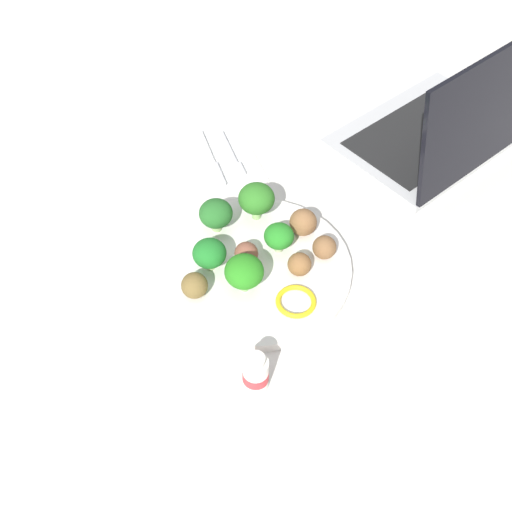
{
  "coord_description": "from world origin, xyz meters",
  "views": [
    {
      "loc": [
        0.57,
        -0.17,
        0.73
      ],
      "look_at": [
        0.0,
        0.0,
        0.04
      ],
      "focal_mm": 44.88,
      "sensor_mm": 36.0,
      "label": 1
    }
  ],
  "objects_px": {
    "yogurt_bottle": "(256,373)",
    "broccoli_floret_back_left": "(257,199)",
    "meatball_back_left": "(246,254)",
    "meatball_back_right": "(303,222)",
    "meatball_mid_left": "(299,264)",
    "meatball_far_rim": "(195,285)",
    "pepper_ring_center": "(296,301)",
    "napkin": "(219,157)",
    "broccoli_floret_mid_left": "(216,214)",
    "laptop": "(443,129)",
    "broccoli_floret_front_right": "(279,236)",
    "fork": "(230,156)",
    "meatball_mid_right": "(324,247)",
    "broccoli_floret_far_rim": "(209,254)",
    "plate": "(256,268)",
    "knife": "(210,160)",
    "broccoli_floret_back_right": "(244,272)"
  },
  "relations": [
    {
      "from": "meatball_far_rim",
      "to": "pepper_ring_center",
      "type": "bearing_deg",
      "value": 67.35
    },
    {
      "from": "broccoli_floret_far_rim",
      "to": "laptop",
      "type": "xyz_separation_m",
      "value": [
        -0.17,
        0.45,
        -0.01
      ]
    },
    {
      "from": "broccoli_floret_far_rim",
      "to": "meatball_far_rim",
      "type": "xyz_separation_m",
      "value": [
        0.04,
        -0.03,
        -0.01
      ]
    },
    {
      "from": "broccoli_floret_back_right",
      "to": "meatball_mid_left",
      "type": "relative_size",
      "value": 1.74
    },
    {
      "from": "meatball_back_left",
      "to": "meatball_back_right",
      "type": "height_order",
      "value": "meatball_back_right"
    },
    {
      "from": "meatball_mid_right",
      "to": "meatball_far_rim",
      "type": "bearing_deg",
      "value": -85.01
    },
    {
      "from": "broccoli_floret_back_left",
      "to": "meatball_mid_right",
      "type": "distance_m",
      "value": 0.13
    },
    {
      "from": "broccoli_floret_back_right",
      "to": "pepper_ring_center",
      "type": "height_order",
      "value": "broccoli_floret_back_right"
    },
    {
      "from": "laptop",
      "to": "broccoli_floret_far_rim",
      "type": "bearing_deg",
      "value": -69.51
    },
    {
      "from": "yogurt_bottle",
      "to": "broccoli_floret_back_left",
      "type": "bearing_deg",
      "value": 163.71
    },
    {
      "from": "broccoli_floret_far_rim",
      "to": "knife",
      "type": "height_order",
      "value": "broccoli_floret_far_rim"
    },
    {
      "from": "broccoli_floret_back_left",
      "to": "meatball_back_left",
      "type": "xyz_separation_m",
      "value": [
        0.08,
        -0.04,
        -0.02
      ]
    },
    {
      "from": "meatball_back_left",
      "to": "laptop",
      "type": "height_order",
      "value": "laptop"
    },
    {
      "from": "broccoli_floret_mid_left",
      "to": "meatball_far_rim",
      "type": "height_order",
      "value": "broccoli_floret_mid_left"
    },
    {
      "from": "meatball_back_left",
      "to": "napkin",
      "type": "relative_size",
      "value": 0.21
    },
    {
      "from": "meatball_far_rim",
      "to": "meatball_back_left",
      "type": "bearing_deg",
      "value": 113.89
    },
    {
      "from": "plate",
      "to": "meatball_mid_right",
      "type": "height_order",
      "value": "meatball_mid_right"
    },
    {
      "from": "plate",
      "to": "broccoli_floret_back_right",
      "type": "height_order",
      "value": "broccoli_floret_back_right"
    },
    {
      "from": "meatball_mid_right",
      "to": "fork",
      "type": "height_order",
      "value": "meatball_mid_right"
    },
    {
      "from": "broccoli_floret_back_left",
      "to": "broccoli_floret_front_right",
      "type": "relative_size",
      "value": 1.32
    },
    {
      "from": "meatball_far_rim",
      "to": "knife",
      "type": "distance_m",
      "value": 0.29
    },
    {
      "from": "broccoli_floret_mid_left",
      "to": "yogurt_bottle",
      "type": "relative_size",
      "value": 0.83
    },
    {
      "from": "meatball_back_right",
      "to": "pepper_ring_center",
      "type": "distance_m",
      "value": 0.14
    },
    {
      "from": "broccoli_floret_back_left",
      "to": "meatball_back_right",
      "type": "height_order",
      "value": "broccoli_floret_back_left"
    },
    {
      "from": "broccoli_floret_mid_left",
      "to": "napkin",
      "type": "distance_m",
      "value": 0.19
    },
    {
      "from": "meatball_mid_left",
      "to": "meatball_far_rim",
      "type": "xyz_separation_m",
      "value": [
        -0.0,
        -0.15,
        0.0
      ]
    },
    {
      "from": "broccoli_floret_mid_left",
      "to": "laptop",
      "type": "xyz_separation_m",
      "value": [
        -0.1,
        0.43,
        -0.01
      ]
    },
    {
      "from": "laptop",
      "to": "napkin",
      "type": "bearing_deg",
      "value": -101.59
    },
    {
      "from": "broccoli_floret_front_right",
      "to": "fork",
      "type": "bearing_deg",
      "value": -176.81
    },
    {
      "from": "broccoli_floret_back_left",
      "to": "napkin",
      "type": "bearing_deg",
      "value": -173.69
    },
    {
      "from": "meatball_back_right",
      "to": "yogurt_bottle",
      "type": "bearing_deg",
      "value": -31.75
    },
    {
      "from": "broccoli_floret_far_rim",
      "to": "broccoli_floret_back_right",
      "type": "relative_size",
      "value": 0.84
    },
    {
      "from": "plate",
      "to": "knife",
      "type": "bearing_deg",
      "value": -178.05
    },
    {
      "from": "broccoli_floret_back_left",
      "to": "pepper_ring_center",
      "type": "relative_size",
      "value": 1.1
    },
    {
      "from": "meatball_far_rim",
      "to": "fork",
      "type": "bearing_deg",
      "value": 156.33
    },
    {
      "from": "broccoli_floret_front_right",
      "to": "yogurt_bottle",
      "type": "distance_m",
      "value": 0.22
    },
    {
      "from": "plate",
      "to": "broccoli_floret_back_left",
      "type": "bearing_deg",
      "value": 163.49
    },
    {
      "from": "broccoli_floret_mid_left",
      "to": "meatball_mid_right",
      "type": "height_order",
      "value": "broccoli_floret_mid_left"
    },
    {
      "from": "plate",
      "to": "meatball_mid_left",
      "type": "bearing_deg",
      "value": 61.91
    },
    {
      "from": "broccoli_floret_front_right",
      "to": "meatball_far_rim",
      "type": "distance_m",
      "value": 0.14
    },
    {
      "from": "broccoli_floret_mid_left",
      "to": "fork",
      "type": "relative_size",
      "value": 0.45
    },
    {
      "from": "meatball_mid_right",
      "to": "laptop",
      "type": "relative_size",
      "value": 0.09
    },
    {
      "from": "broccoli_floret_back_left",
      "to": "meatball_far_rim",
      "type": "bearing_deg",
      "value": -45.86
    },
    {
      "from": "broccoli_floret_front_right",
      "to": "meatball_mid_right",
      "type": "distance_m",
      "value": 0.07
    },
    {
      "from": "plate",
      "to": "broccoli_floret_far_rim",
      "type": "distance_m",
      "value": 0.08
    },
    {
      "from": "broccoli_floret_mid_left",
      "to": "fork",
      "type": "distance_m",
      "value": 0.19
    },
    {
      "from": "meatball_back_right",
      "to": "knife",
      "type": "xyz_separation_m",
      "value": [
        -0.21,
        -0.1,
        -0.03
      ]
    },
    {
      "from": "broccoli_floret_far_rim",
      "to": "meatball_back_left",
      "type": "distance_m",
      "value": 0.05
    },
    {
      "from": "fork",
      "to": "meatball_back_right",
      "type": "bearing_deg",
      "value": 15.6
    },
    {
      "from": "meatball_far_rim",
      "to": "broccoli_floret_back_right",
      "type": "bearing_deg",
      "value": 81.5
    }
  ]
}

